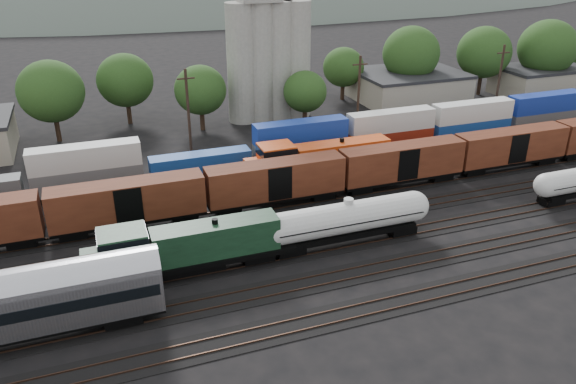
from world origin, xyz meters
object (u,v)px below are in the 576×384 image
object	(u,v)px
green_locomotive	(179,248)
orange_locomotive	(316,159)
grain_silo	(268,47)
tank_car_a	(348,219)

from	to	relation	value
green_locomotive	orange_locomotive	xyz separation A→B (m)	(18.83, 15.00, 0.03)
orange_locomotive	grain_silo	distance (m)	27.48
green_locomotive	tank_car_a	xyz separation A→B (m)	(15.85, 0.00, -0.08)
green_locomotive	grain_silo	world-z (taller)	grain_silo
tank_car_a	orange_locomotive	size ratio (longest dim) A/B	0.87
green_locomotive	orange_locomotive	size ratio (longest dim) A/B	0.93
grain_silo	tank_car_a	bearing A→B (deg)	-97.89
grain_silo	orange_locomotive	bearing A→B (deg)	-95.94
tank_car_a	grain_silo	size ratio (longest dim) A/B	0.59
tank_car_a	green_locomotive	bearing A→B (deg)	180.00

